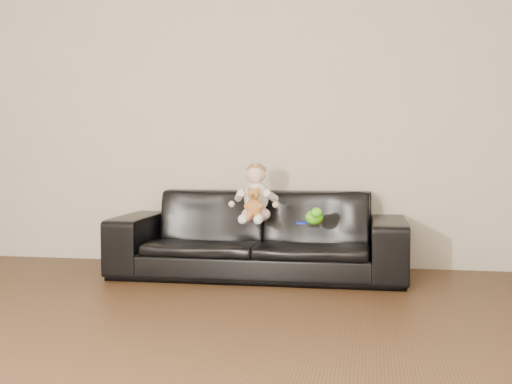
% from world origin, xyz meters
% --- Properties ---
extents(floor, '(5.50, 5.50, 0.00)m').
position_xyz_m(floor, '(0.00, 0.00, 0.00)').
color(floor, '#422A17').
rests_on(floor, ground).
extents(wall_back, '(5.00, 0.00, 5.00)m').
position_xyz_m(wall_back, '(0.00, 2.75, 1.30)').
color(wall_back, beige).
rests_on(wall_back, ground).
extents(sofa, '(2.16, 0.85, 0.63)m').
position_xyz_m(sofa, '(0.58, 2.25, 0.31)').
color(sofa, black).
rests_on(sofa, floor).
extents(baby, '(0.28, 0.35, 0.43)m').
position_xyz_m(baby, '(0.57, 2.13, 0.60)').
color(baby, silver).
rests_on(baby, sofa).
extents(teddy_bear, '(0.12, 0.12, 0.21)m').
position_xyz_m(teddy_bear, '(0.58, 2.00, 0.57)').
color(teddy_bear, '#AF6D32').
rests_on(teddy_bear, sofa).
extents(toy_green, '(0.13, 0.16, 0.11)m').
position_xyz_m(toy_green, '(1.01, 2.03, 0.47)').
color(toy_green, '#50CC18').
rests_on(toy_green, sofa).
extents(toy_rattle, '(0.07, 0.07, 0.06)m').
position_xyz_m(toy_rattle, '(1.04, 2.08, 0.44)').
color(toy_rattle, red).
rests_on(toy_rattle, sofa).
extents(toy_blue_disc, '(0.12, 0.12, 0.01)m').
position_xyz_m(toy_blue_disc, '(0.92, 2.11, 0.42)').
color(toy_blue_disc, '#1B2FD8').
rests_on(toy_blue_disc, sofa).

